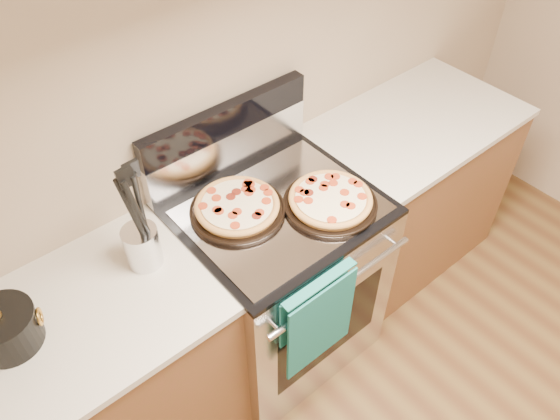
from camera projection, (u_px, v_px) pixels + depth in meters
wall_back at (215, 72)px, 2.00m from camera, size 4.00×0.00×4.00m
range_body at (277, 281)px, 2.44m from camera, size 0.76×0.68×0.90m
oven_window at (329, 331)px, 2.26m from camera, size 0.56×0.01×0.40m
cooktop at (277, 208)px, 2.12m from camera, size 0.76×0.68×0.02m
backsplash_lower at (228, 150)px, 2.21m from camera, size 0.76×0.06×0.18m
backsplash_upper at (226, 119)px, 2.11m from camera, size 0.76×0.06×0.12m
oven_handle at (343, 285)px, 1.99m from camera, size 0.70×0.03×0.03m
dish_towel at (317, 319)px, 2.01m from camera, size 0.32×0.05×0.42m
foil_sheet at (282, 210)px, 2.09m from camera, size 0.70×0.55×0.01m
cabinet_left at (94, 397)px, 2.06m from camera, size 1.00×0.62×0.88m
countertop_left at (59, 331)px, 1.74m from camera, size 1.02×0.64×0.03m
cabinet_right at (402, 193)px, 2.86m from camera, size 1.00×0.62×0.88m
countertop_right at (418, 122)px, 2.54m from camera, size 1.02×0.64×0.03m
pepperoni_pizza_back at (237, 207)px, 2.06m from camera, size 0.36×0.36×0.05m
pepperoni_pizza_front at (330, 201)px, 2.09m from camera, size 0.42×0.42×0.05m
utensil_crock at (142, 246)px, 1.87m from camera, size 0.13×0.13×0.16m
saucepan at (6, 330)px, 1.66m from camera, size 0.25×0.25×0.12m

